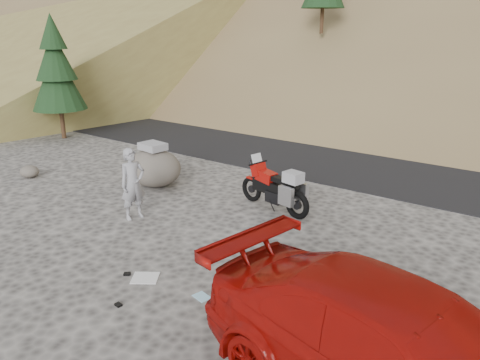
% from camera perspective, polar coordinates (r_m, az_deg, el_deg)
% --- Properties ---
extents(ground, '(140.00, 140.00, 0.00)m').
position_cam_1_polar(ground, '(10.40, -7.41, -7.69)').
color(ground, '#413E3C').
rests_on(ground, ground).
extents(road, '(120.00, 7.00, 0.05)m').
position_cam_1_polar(road, '(17.58, 13.28, 2.84)').
color(road, black).
rests_on(road, ground).
extents(conifer_verge, '(2.20, 2.20, 5.04)m').
position_cam_1_polar(conifer_verge, '(20.90, -21.52, 12.54)').
color(conifer_verge, '#342313').
rests_on(conifer_verge, ground).
extents(motorcycle, '(2.31, 0.92, 1.38)m').
position_cam_1_polar(motorcycle, '(11.93, 4.51, -1.06)').
color(motorcycle, black).
rests_on(motorcycle, ground).
extents(man, '(0.57, 0.73, 1.77)m').
position_cam_1_polar(man, '(11.94, -12.62, -4.49)').
color(man, '#99989E').
rests_on(man, ground).
extents(boulder, '(2.07, 1.91, 1.28)m').
position_cam_1_polar(boulder, '(14.01, -10.44, 1.52)').
color(boulder, '#545148').
rests_on(boulder, ground).
extents(small_rock, '(0.71, 0.66, 0.37)m').
position_cam_1_polar(small_rock, '(16.09, -24.28, 0.95)').
color(small_rock, '#545148').
rests_on(small_rock, ground).
extents(gear_white_cloth, '(0.65, 0.64, 0.02)m').
position_cam_1_polar(gear_white_cloth, '(9.18, -11.49, -11.61)').
color(gear_white_cloth, white).
rests_on(gear_white_cloth, ground).
extents(gear_blue_mat, '(0.42, 0.23, 0.16)m').
position_cam_1_polar(gear_blue_mat, '(8.51, 3.51, -13.29)').
color(gear_blue_mat, '#1A47A0').
rests_on(gear_blue_mat, ground).
extents(gear_bottle, '(0.10, 0.10, 0.21)m').
position_cam_1_polar(gear_bottle, '(7.79, 7.62, -16.46)').
color(gear_bottle, '#1A47A0').
rests_on(gear_bottle, ground).
extents(gear_funnel, '(0.16, 0.16, 0.16)m').
position_cam_1_polar(gear_funnel, '(7.61, 4.54, -17.57)').
color(gear_funnel, red).
rests_on(gear_funnel, ground).
extents(gear_glove_a, '(0.13, 0.10, 0.04)m').
position_cam_1_polar(gear_glove_a, '(8.48, -14.61, -14.50)').
color(gear_glove_a, black).
rests_on(gear_glove_a, ground).
extents(gear_glove_b, '(0.16, 0.15, 0.04)m').
position_cam_1_polar(gear_glove_b, '(9.36, -13.60, -11.07)').
color(gear_glove_b, black).
rests_on(gear_glove_b, ground).
extents(gear_blue_cloth, '(0.35, 0.28, 0.01)m').
position_cam_1_polar(gear_blue_cloth, '(8.48, -4.68, -14.00)').
color(gear_blue_cloth, '#9AD3EE').
rests_on(gear_blue_cloth, ground).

